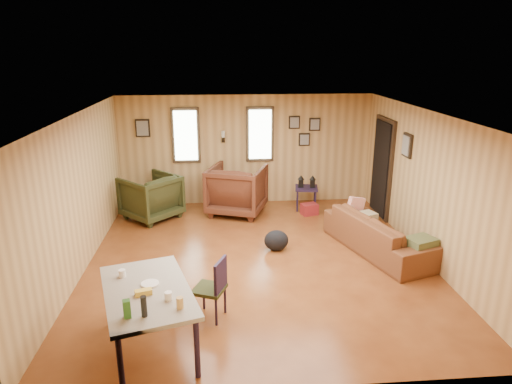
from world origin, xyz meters
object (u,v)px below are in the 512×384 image
sofa (380,228)px  recliner_brown (237,187)px  end_table (168,191)px  dining_table (147,296)px  recliner_green (151,195)px  side_table (307,186)px

sofa → recliner_brown: bearing=29.9°
recliner_brown → end_table: 1.54m
sofa → dining_table: (-3.53, -2.41, 0.28)m
recliner_green → end_table: size_ratio=1.43×
recliner_brown → end_table: recliner_brown is taller
recliner_green → dining_table: recliner_green is taller
sofa → end_table: 4.57m
side_table → dining_table: bearing=-120.1°
sofa → dining_table: 4.28m
recliner_green → dining_table: size_ratio=0.58×
recliner_green → side_table: (3.25, 0.29, 0.01)m
sofa → recliner_green: bearing=46.6°
end_table → dining_table: size_ratio=0.41×
sofa → recliner_brown: 3.15m
sofa → dining_table: bearing=106.3°
sofa → recliner_brown: recliner_brown is taller
recliner_brown → recliner_green: recliner_brown is taller
side_table → dining_table: (-2.69, -4.64, 0.19)m
recliner_green → side_table: size_ratio=1.32×
side_table → dining_table: size_ratio=0.44×
sofa → side_table: sofa is taller
sofa → recliner_brown: (-2.33, 2.11, 0.13)m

